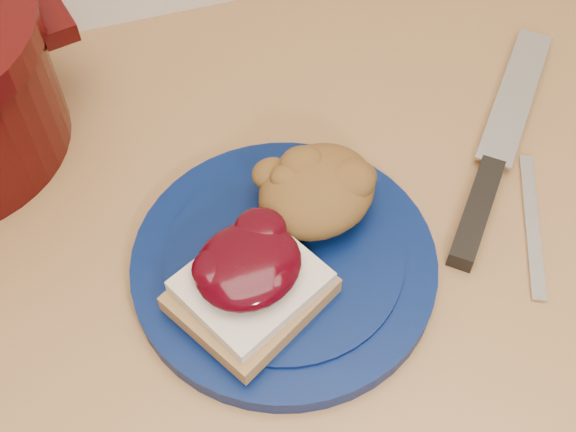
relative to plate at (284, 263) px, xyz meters
name	(u,v)px	position (x,y,z in m)	size (l,w,h in m)	color
base_cabinet	(285,386)	(0.02, 0.08, -0.48)	(4.00, 0.60, 0.86)	beige
plate	(284,263)	(0.00, 0.00, 0.00)	(0.27, 0.27, 0.02)	#04123E
sandwich	(250,281)	(-0.04, -0.03, 0.04)	(0.15, 0.14, 0.06)	olive
stuffing_mound	(317,191)	(0.04, 0.04, 0.04)	(0.11, 0.10, 0.06)	brown
chef_knife	(488,177)	(0.22, 0.03, 0.00)	(0.24, 0.27, 0.02)	black
butter_knife	(532,223)	(0.23, -0.03, -0.01)	(0.16, 0.01, 0.00)	silver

